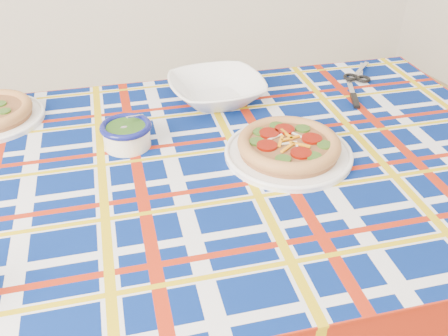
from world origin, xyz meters
name	(u,v)px	position (x,y,z in m)	size (l,w,h in m)	color
dining_table	(207,189)	(-0.13, 0.23, 0.64)	(1.65, 1.18, 0.71)	brown
tablecloth	(207,181)	(-0.13, 0.23, 0.66)	(1.54, 0.98, 0.10)	navy
main_focaccia_plate	(289,145)	(0.05, 0.18, 0.74)	(0.30, 0.30, 0.06)	brown
pesto_bowl	(126,133)	(-0.28, 0.37, 0.75)	(0.12, 0.12, 0.07)	#1B3E10
serving_bowl	(217,90)	(0.01, 0.51, 0.75)	(0.26, 0.26, 0.06)	white
table_knife	(351,87)	(0.40, 0.43, 0.72)	(0.21, 0.02, 0.01)	silver
kitchen_scissors	(361,69)	(0.50, 0.52, 0.72)	(0.18, 0.09, 0.02)	silver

